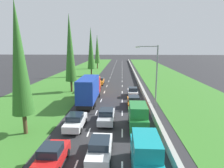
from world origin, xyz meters
The scene contains 21 objects.
ground_plane centered at (0.00, 60.00, 0.00)m, with size 300.00×300.00×0.00m, color #28282B.
grass_verge_left centered at (-12.65, 60.00, 0.02)m, with size 14.00×140.00×0.04m, color #387528.
grass_verge_right centered at (14.35, 60.00, 0.02)m, with size 14.00×140.00×0.04m, color #387528.
median_barrier centered at (5.70, 60.00, 0.42)m, with size 0.44×120.00×0.85m, color #9E9B93.
lane_markings centered at (0.00, 60.00, 0.01)m, with size 3.64×116.00×0.01m.
white_sedan_centre_lane centered at (-0.03, 10.46, 0.81)m, with size 1.82×4.50×1.64m.
teal_van_right_lane centered at (3.36, 8.78, 1.40)m, with size 1.96×4.90×2.82m.
green_van_right_lane centered at (3.42, 16.12, 1.40)m, with size 1.96×4.90×2.82m.
red_hatchback_left_lane centered at (-3.47, 9.23, 0.84)m, with size 1.74×3.90×1.72m.
orange_sedan_right_lane centered at (3.43, 23.89, 0.81)m, with size 1.82×4.50×1.64m.
white_sedan_left_lane centered at (-3.37, 15.98, 0.81)m, with size 1.82×4.50×1.64m.
blue_box_truck_left_lane centered at (-3.44, 25.54, 2.18)m, with size 2.46×9.40×4.18m.
orange_van_left_lane centered at (-3.74, 34.07, 1.40)m, with size 1.96×4.90×2.82m.
silver_sedan_centre_lane centered at (-0.10, 17.76, 0.81)m, with size 1.82×4.50×1.64m.
white_hatchback_right_lane centered at (3.62, 29.83, 0.84)m, with size 1.74×3.90×1.72m.
orange_sedan_left_lane centered at (-3.53, 40.64, 0.81)m, with size 1.82×4.50×1.64m.
poplar_tree_nearest centered at (-8.16, 14.34, 7.64)m, with size 2.13×2.13×13.17m.
poplar_tree_second centered at (-8.26, 32.91, 8.51)m, with size 2.17×2.17×14.91m.
poplar_tree_third centered at (-7.60, 53.50, 8.28)m, with size 2.16×2.16×14.44m.
poplar_tree_fourth centered at (-8.35, 73.82, 7.92)m, with size 2.14×2.14×13.74m.
street_light_mast centered at (6.28, 23.76, 5.23)m, with size 3.20×0.28×9.00m.
Camera 1 is at (1.66, -3.42, 8.80)m, focal length 30.53 mm.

